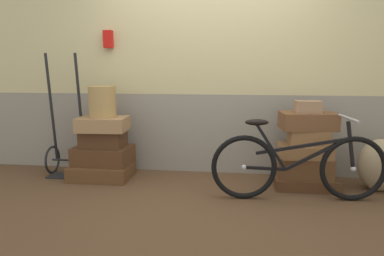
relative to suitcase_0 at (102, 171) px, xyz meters
name	(u,v)px	position (x,y,z in m)	size (l,w,h in m)	color
ground	(205,196)	(1.21, -0.36, -0.11)	(8.83, 5.20, 0.06)	#513823
station_building	(213,56)	(1.22, 0.49, 1.30)	(6.83, 0.74, 2.75)	gray
suitcase_0	(102,171)	(0.00, 0.00, 0.00)	(0.67, 0.49, 0.16)	brown
suitcase_1	(103,155)	(0.01, 0.02, 0.18)	(0.63, 0.42, 0.20)	#4C2D19
suitcase_2	(103,138)	(0.02, 0.03, 0.38)	(0.47, 0.32, 0.19)	#4C2D19
suitcase_3	(103,124)	(0.04, -0.01, 0.55)	(0.53, 0.39, 0.15)	#9E754C
suitcase_4	(305,182)	(2.25, -0.01, -0.02)	(0.64, 0.44, 0.12)	#4C2D19
suitcase_5	(305,166)	(2.23, -0.01, 0.14)	(0.55, 0.36, 0.21)	brown
suitcase_6	(304,150)	(2.22, -0.01, 0.31)	(0.50, 0.36, 0.13)	olive
suitcase_7	(308,137)	(2.25, -0.02, 0.46)	(0.40, 0.27, 0.16)	olive
suitcase_8	(308,121)	(2.24, 0.02, 0.62)	(0.55, 0.36, 0.17)	brown
suitcase_9	(308,107)	(2.24, 0.01, 0.77)	(0.26, 0.18, 0.12)	#937051
wicker_basket	(102,102)	(0.03, 0.01, 0.79)	(0.30, 0.30, 0.34)	#A8844C
luggage_trolley	(68,149)	(-0.45, 0.09, 0.22)	(0.44, 0.39, 1.41)	black
burlap_sack	(379,165)	(2.97, -0.02, 0.19)	(0.41, 0.35, 0.54)	#9E8966
bicycle	(297,166)	(2.09, -0.40, 0.25)	(1.64, 0.46, 0.80)	black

